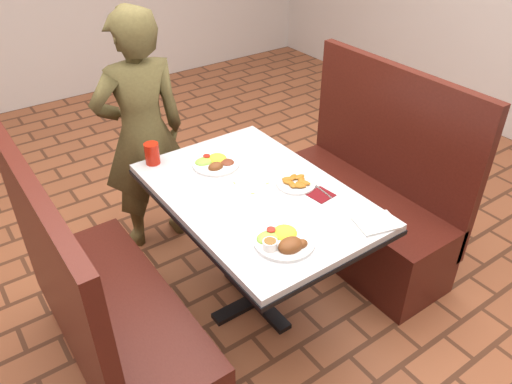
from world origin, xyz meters
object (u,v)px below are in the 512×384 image
diner_person (143,135)px  far_dinner_plate (215,161)px  booth_bench_left (114,324)px  red_tumbler (152,154)px  near_dinner_plate (284,238)px  booth_bench_right (362,207)px  dining_table (256,208)px  plantain_plate (296,183)px

diner_person → far_dinner_plate: diner_person is taller
booth_bench_left → far_dinner_plate: size_ratio=4.84×
diner_person → red_tumbler: (-0.09, -0.33, 0.06)m
red_tumbler → near_dinner_plate: bearing=-80.3°
booth_bench_left → booth_bench_right: 1.60m
dining_table → red_tumbler: 0.63m
dining_table → booth_bench_right: 0.86m
dining_table → booth_bench_left: booth_bench_left is taller
diner_person → far_dinner_plate: 0.57m
booth_bench_right → far_dinner_plate: booth_bench_right is taller
diner_person → red_tumbler: bearing=78.7°
diner_person → far_dinner_plate: size_ratio=6.04×
far_dinner_plate → booth_bench_left: bearing=-156.5°
diner_person → red_tumbler: diner_person is taller
booth_bench_right → far_dinner_plate: size_ratio=4.84×
booth_bench_left → far_dinner_plate: bearing=23.5°
dining_table → far_dinner_plate: 0.36m
near_dinner_plate → red_tumbler: bearing=99.7°
booth_bench_left → diner_person: 1.14m
far_dinner_plate → booth_bench_right: bearing=-22.2°
dining_table → booth_bench_left: bearing=180.0°
booth_bench_right → plantain_plate: booth_bench_right is taller
plantain_plate → booth_bench_left: bearing=176.3°
booth_bench_left → far_dinner_plate: booth_bench_left is taller
diner_person → near_dinner_plate: 1.26m
far_dinner_plate → red_tumbler: 0.34m
booth_bench_right → far_dinner_plate: bearing=157.8°
near_dinner_plate → plantain_plate: near_dinner_plate is taller
far_dinner_plate → near_dinner_plate: bearing=-98.2°
dining_table → near_dinner_plate: near_dinner_plate is taller
plantain_plate → diner_person: bearing=112.9°
dining_table → near_dinner_plate: size_ratio=4.61×
near_dinner_plate → far_dinner_plate: 0.73m
near_dinner_plate → booth_bench_right: bearing=22.6°
booth_bench_right → diner_person: (-1.00, 0.87, 0.42)m
booth_bench_left → far_dinner_plate: (0.77, 0.34, 0.44)m
booth_bench_left → diner_person: size_ratio=0.80×
far_dinner_plate → red_tumbler: bearing=141.8°
near_dinner_plate → far_dinner_plate: near_dinner_plate is taller
near_dinner_plate → red_tumbler: size_ratio=2.26×
plantain_plate → red_tumbler: bearing=128.7°
diner_person → far_dinner_plate: (0.17, -0.54, 0.02)m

